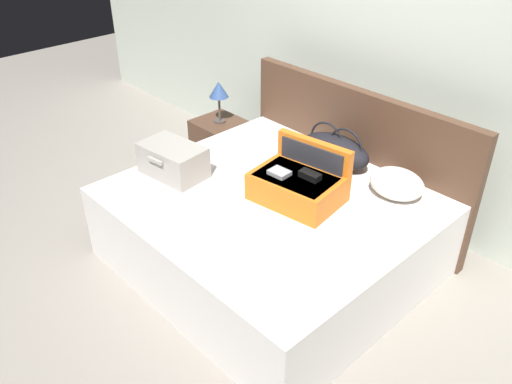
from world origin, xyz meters
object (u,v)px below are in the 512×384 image
object	(u,v)px
pillow_near_headboard	(397,184)
table_lamp	(219,91)
bed	(270,231)
hard_case_large	(298,183)
duffel_bag	(335,150)
hard_case_medium	(173,160)
nightstand	(221,147)

from	to	relation	value
pillow_near_headboard	table_lamp	bearing A→B (deg)	-179.57
bed	hard_case_large	bearing A→B (deg)	41.58
hard_case_large	bed	bearing A→B (deg)	-146.78
hard_case_large	table_lamp	size ratio (longest dim) A/B	1.64
bed	duffel_bag	size ratio (longest dim) A/B	3.42
hard_case_large	duffel_bag	world-z (taller)	hard_case_large
hard_case_medium	duffel_bag	xyz separation A→B (m)	(0.70, 0.94, 0.01)
duffel_bag	pillow_near_headboard	xyz separation A→B (m)	(0.55, -0.02, -0.03)
duffel_bag	hard_case_large	bearing A→B (deg)	-76.32
hard_case_large	pillow_near_headboard	xyz separation A→B (m)	(0.42, 0.51, -0.03)
duffel_bag	table_lamp	distance (m)	1.28
hard_case_large	nightstand	size ratio (longest dim) A/B	1.23
bed	hard_case_large	xyz separation A→B (m)	(0.14, 0.12, 0.40)
duffel_bag	table_lamp	size ratio (longest dim) A/B	1.54
hard_case_medium	duffel_bag	world-z (taller)	duffel_bag
hard_case_large	pillow_near_headboard	size ratio (longest dim) A/B	1.63
bed	pillow_near_headboard	xyz separation A→B (m)	(0.55, 0.63, 0.37)
hard_case_medium	duffel_bag	distance (m)	1.17
pillow_near_headboard	hard_case_medium	bearing A→B (deg)	-143.65
table_lamp	hard_case_medium	bearing A→B (deg)	-57.73
bed	nightstand	distance (m)	1.41
bed	pillow_near_headboard	distance (m)	0.92
hard_case_large	table_lamp	distance (m)	1.49
nightstand	bed	bearing A→B (deg)	-26.15
hard_case_medium	table_lamp	bearing A→B (deg)	115.42
hard_case_large	nightstand	world-z (taller)	hard_case_large
hard_case_medium	pillow_near_headboard	xyz separation A→B (m)	(1.25, 0.92, -0.03)
bed	duffel_bag	distance (m)	0.77
bed	duffel_bag	xyz separation A→B (m)	(0.01, 0.65, 0.40)
hard_case_medium	pillow_near_headboard	bearing A→B (deg)	29.51
bed	hard_case_medium	world-z (taller)	hard_case_medium
hard_case_medium	nightstand	bearing A→B (deg)	115.42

